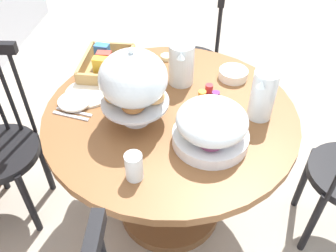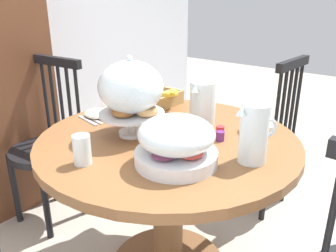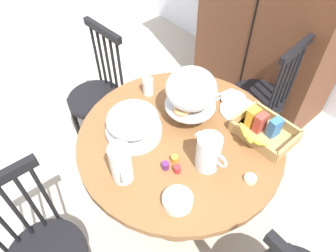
{
  "view_description": "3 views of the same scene",
  "coord_description": "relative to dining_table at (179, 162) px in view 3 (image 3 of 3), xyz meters",
  "views": [
    {
      "loc": [
        -1.26,
        0.06,
        1.74
      ],
      "look_at": [
        -0.16,
        0.17,
        0.74
      ],
      "focal_mm": 38.06,
      "sensor_mm": 36.0,
      "label": 1
    },
    {
      "loc": [
        -1.15,
        -0.67,
        1.33
      ],
      "look_at": [
        -0.06,
        0.17,
        0.79
      ],
      "focal_mm": 37.53,
      "sensor_mm": 36.0,
      "label": 2
    },
    {
      "loc": [
        0.71,
        -0.59,
        2.02
      ],
      "look_at": [
        -0.16,
        0.17,
        0.74
      ],
      "focal_mm": 33.36,
      "sensor_mm": 36.0,
      "label": 3
    }
  ],
  "objects": [
    {
      "name": "ground_plane",
      "position": [
        0.06,
        -0.17,
        -0.51
      ],
      "size": [
        10.0,
        10.0,
        0.0
      ],
      "primitive_type": "plane",
      "color": "#A89E8E"
    },
    {
      "name": "dining_table",
      "position": [
        0.0,
        0.0,
        0.0
      ],
      "size": [
        1.11,
        1.11,
        0.74
      ],
      "color": "brown",
      "rests_on": "ground_plane"
    },
    {
      "name": "windsor_chair_facing_door",
      "position": [
        -0.05,
        0.85,
        -0.05
      ],
      "size": [
        0.4,
        0.4,
        0.97
      ],
      "color": "black",
      "rests_on": "ground_plane"
    },
    {
      "name": "windsor_chair_far_side",
      "position": [
        -0.86,
        -0.03,
        -0.05
      ],
      "size": [
        0.4,
        0.4,
        0.97
      ],
      "color": "black",
      "rests_on": "ground_plane"
    },
    {
      "name": "pastry_stand_with_dome",
      "position": [
        -0.07,
        0.14,
        0.43
      ],
      "size": [
        0.28,
        0.28,
        0.34
      ],
      "color": "silver",
      "rests_on": "dining_table"
    },
    {
      "name": "fruit_platter_covered",
      "position": [
        -0.18,
        -0.17,
        0.32
      ],
      "size": [
        0.3,
        0.3,
        0.18
      ],
      "color": "silver",
      "rests_on": "dining_table"
    },
    {
      "name": "orange_juice_pitcher",
      "position": [
        0.01,
        -0.38,
        0.33
      ],
      "size": [
        0.18,
        0.11,
        0.22
      ],
      "color": "silver",
      "rests_on": "dining_table"
    },
    {
      "name": "milk_pitcher",
      "position": [
        0.22,
        -0.03,
        0.32
      ],
      "size": [
        0.2,
        0.12,
        0.2
      ],
      "color": "silver",
      "rests_on": "dining_table"
    },
    {
      "name": "cereal_basket",
      "position": [
        0.28,
        0.33,
        0.28
      ],
      "size": [
        0.32,
        0.3,
        0.12
      ],
      "color": "tan",
      "rests_on": "dining_table"
    },
    {
      "name": "china_plate_large",
      "position": [
        0.08,
        0.39,
        0.24
      ],
      "size": [
        0.22,
        0.22,
        0.01
      ],
      "primitive_type": "cylinder",
      "color": "white",
      "rests_on": "dining_table"
    },
    {
      "name": "china_plate_small",
      "position": [
        0.0,
        0.43,
        0.25
      ],
      "size": [
        0.15,
        0.15,
        0.01
      ],
      "primitive_type": "cylinder",
      "color": "white",
      "rests_on": "china_plate_large"
    },
    {
      "name": "cereal_bowl",
      "position": [
        0.28,
        -0.28,
        0.26
      ],
      "size": [
        0.14,
        0.14,
        0.04
      ],
      "primitive_type": "cylinder",
      "color": "white",
      "rests_on": "dining_table"
    },
    {
      "name": "drinking_glass",
      "position": [
        -0.38,
        0.09,
        0.29
      ],
      "size": [
        0.06,
        0.06,
        0.11
      ],
      "primitive_type": "cylinder",
      "color": "silver",
      "rests_on": "dining_table"
    },
    {
      "name": "butter_dish",
      "position": [
        0.42,
        0.07,
        0.24
      ],
      "size": [
        0.06,
        0.06,
        0.02
      ],
      "primitive_type": "cylinder",
      "color": "beige",
      "rests_on": "dining_table"
    },
    {
      "name": "jam_jar_strawberry",
      "position": [
        0.16,
        -0.16,
        0.25
      ],
      "size": [
        0.04,
        0.04,
        0.04
      ],
      "primitive_type": "cylinder",
      "color": "#B7282D",
      "rests_on": "dining_table"
    },
    {
      "name": "jam_jar_apricot",
      "position": [
        0.1,
        -0.13,
        0.25
      ],
      "size": [
        0.04,
        0.04,
        0.04
      ],
      "primitive_type": "cylinder",
      "color": "orange",
      "rests_on": "dining_table"
    },
    {
      "name": "jam_jar_grape",
      "position": [
        0.1,
        -0.19,
        0.25
      ],
      "size": [
        0.04,
        0.04,
        0.04
      ],
      "primitive_type": "cylinder",
      "color": "#5B2366",
      "rests_on": "dining_table"
    },
    {
      "name": "table_knife",
      "position": [
        -0.05,
        0.42,
        0.24
      ],
      "size": [
        0.05,
        0.17,
        0.01
      ],
      "primitive_type": "cube",
      "rotation": [
        0.0,
        0.0,
        7.64
      ],
      "color": "silver",
      "rests_on": "dining_table"
    },
    {
      "name": "dinner_fork",
      "position": [
        -0.08,
        0.42,
        0.24
      ],
      "size": [
        0.05,
        0.17,
        0.01
      ],
      "primitive_type": "cube",
      "rotation": [
        0.0,
        0.0,
        7.64
      ],
      "color": "silver",
      "rests_on": "dining_table"
    },
    {
      "name": "soup_spoon",
      "position": [
        0.22,
        0.36,
        0.24
      ],
      "size": [
        0.05,
        0.17,
        0.01
      ],
      "primitive_type": "cube",
      "rotation": [
        0.0,
        0.0,
        7.64
      ],
      "color": "silver",
      "rests_on": "dining_table"
    }
  ]
}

